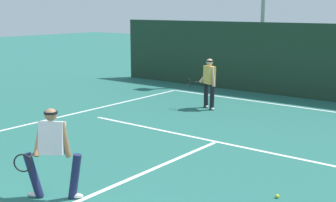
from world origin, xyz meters
The scene contains 7 objects.
court_line_baseline_far centered at (0.00, 11.39, 0.00)m, with size 9.91×0.10×0.01m, color white.
court_line_service centered at (0.00, 6.48, 0.00)m, with size 8.08×0.10×0.01m, color white.
court_line_centre centered at (0.00, 3.20, 0.00)m, with size 0.10×6.40×0.01m, color white.
player_near centered at (-0.42, 2.04, 0.84)m, with size 0.90×1.06×1.54m.
player_far centered at (-2.13, 9.44, 0.87)m, with size 0.98×0.81×1.59m.
tennis_ball centered at (2.54, 4.32, 0.03)m, with size 0.07×0.07×0.07m, color #D1E033.
back_fence_windscreen centered at (0.00, 12.98, 1.31)m, with size 17.23×0.12×2.62m, color #1E3827.
Camera 1 is at (5.45, -2.42, 3.12)m, focal length 48.51 mm.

